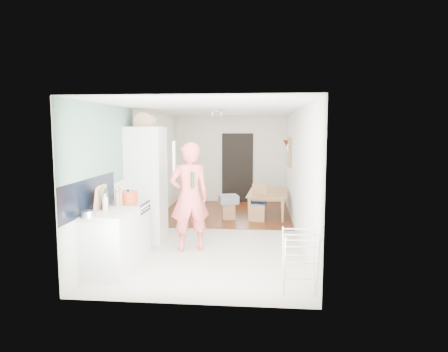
% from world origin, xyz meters
% --- Properties ---
extents(room_shell, '(3.20, 7.00, 2.50)m').
position_xyz_m(room_shell, '(0.00, 0.00, 1.25)').
color(room_shell, beige).
rests_on(room_shell, ground).
extents(floor, '(3.20, 7.00, 0.01)m').
position_xyz_m(floor, '(0.00, 0.00, 0.00)').
color(floor, beige).
rests_on(floor, ground).
extents(wood_floor_overlay, '(3.20, 3.30, 0.01)m').
position_xyz_m(wood_floor_overlay, '(0.00, 1.85, 0.01)').
color(wood_floor_overlay, '#61220C').
rests_on(wood_floor_overlay, room_shell).
extents(sage_wall_panel, '(0.02, 3.00, 1.30)m').
position_xyz_m(sage_wall_panel, '(-1.59, -2.00, 1.85)').
color(sage_wall_panel, slate).
rests_on(sage_wall_panel, room_shell).
extents(tile_splashback, '(0.02, 1.90, 0.50)m').
position_xyz_m(tile_splashback, '(-1.59, -2.55, 1.15)').
color(tile_splashback, black).
rests_on(tile_splashback, room_shell).
extents(doorway_recess, '(0.90, 0.04, 2.00)m').
position_xyz_m(doorway_recess, '(0.20, 3.48, 1.00)').
color(doorway_recess, black).
rests_on(doorway_recess, room_shell).
extents(base_cabinet, '(0.60, 0.90, 0.86)m').
position_xyz_m(base_cabinet, '(-1.30, -2.55, 0.43)').
color(base_cabinet, silver).
rests_on(base_cabinet, room_shell).
extents(worktop, '(0.62, 0.92, 0.06)m').
position_xyz_m(worktop, '(-1.30, -2.55, 0.89)').
color(worktop, beige).
rests_on(worktop, room_shell).
extents(range_cooker, '(0.60, 0.60, 0.88)m').
position_xyz_m(range_cooker, '(-1.30, -1.80, 0.44)').
color(range_cooker, silver).
rests_on(range_cooker, room_shell).
extents(cooker_top, '(0.60, 0.60, 0.04)m').
position_xyz_m(cooker_top, '(-1.30, -1.80, 0.90)').
color(cooker_top, silver).
rests_on(cooker_top, room_shell).
extents(fridge_housing, '(0.66, 0.66, 2.15)m').
position_xyz_m(fridge_housing, '(-1.27, -0.78, 1.07)').
color(fridge_housing, silver).
rests_on(fridge_housing, room_shell).
extents(fridge_door, '(0.14, 0.56, 0.70)m').
position_xyz_m(fridge_door, '(-0.66, -1.08, 1.55)').
color(fridge_door, silver).
rests_on(fridge_door, room_shell).
extents(fridge_interior, '(0.02, 0.52, 0.66)m').
position_xyz_m(fridge_interior, '(-0.96, -0.78, 1.55)').
color(fridge_interior, white).
rests_on(fridge_interior, room_shell).
extents(pinboard, '(0.03, 0.90, 0.70)m').
position_xyz_m(pinboard, '(1.58, 1.90, 1.55)').
color(pinboard, tan).
rests_on(pinboard, room_shell).
extents(pinboard_frame, '(0.00, 0.94, 0.74)m').
position_xyz_m(pinboard_frame, '(1.57, 1.90, 1.55)').
color(pinboard_frame, '#9D6543').
rests_on(pinboard_frame, room_shell).
extents(wall_sconce, '(0.18, 0.18, 0.16)m').
position_xyz_m(wall_sconce, '(1.54, 2.55, 1.75)').
color(wall_sconce, maroon).
rests_on(wall_sconce, room_shell).
extents(person, '(0.95, 0.79, 2.22)m').
position_xyz_m(person, '(-0.35, -1.32, 1.11)').
color(person, '#F5615D').
rests_on(person, floor).
extents(dining_table, '(0.86, 1.44, 0.49)m').
position_xyz_m(dining_table, '(1.07, 1.66, 0.25)').
color(dining_table, '#9D6543').
rests_on(dining_table, floor).
extents(dining_chair, '(0.41, 0.41, 0.84)m').
position_xyz_m(dining_chair, '(0.82, 1.05, 0.42)').
color(dining_chair, '#9D6543').
rests_on(dining_chair, floor).
extents(stool, '(0.33, 0.33, 0.38)m').
position_xyz_m(stool, '(0.13, 1.15, 0.19)').
color(stool, '#9D6543').
rests_on(stool, floor).
extents(grey_drape, '(0.53, 0.53, 0.19)m').
position_xyz_m(grey_drape, '(0.13, 1.17, 0.48)').
color(grey_drape, gray).
rests_on(grey_drape, stool).
extents(drying_rack, '(0.43, 0.40, 0.83)m').
position_xyz_m(drying_rack, '(1.38, -3.04, 0.41)').
color(drying_rack, silver).
rests_on(drying_rack, floor).
extents(bread_bin, '(0.43, 0.42, 0.19)m').
position_xyz_m(bread_bin, '(-1.29, -0.70, 2.24)').
color(bread_bin, tan).
rests_on(bread_bin, fridge_housing).
extents(red_casserole, '(0.32, 0.32, 0.18)m').
position_xyz_m(red_casserole, '(-1.28, -1.80, 1.01)').
color(red_casserole, '#C5401C').
rests_on(red_casserole, cooker_top).
extents(steel_pan, '(0.23, 0.23, 0.09)m').
position_xyz_m(steel_pan, '(-1.45, -2.97, 0.97)').
color(steel_pan, silver).
rests_on(steel_pan, worktop).
extents(held_bottle, '(0.06, 0.06, 0.28)m').
position_xyz_m(held_bottle, '(-0.27, -1.48, 1.26)').
color(held_bottle, '#193A1B').
rests_on(held_bottle, person).
extents(bottle_a, '(0.08, 0.08, 0.31)m').
position_xyz_m(bottle_a, '(-1.44, -2.42, 1.07)').
color(bottle_a, '#193A1B').
rests_on(bottle_a, worktop).
extents(bottle_b, '(0.07, 0.07, 0.26)m').
position_xyz_m(bottle_b, '(-1.40, -2.40, 1.05)').
color(bottle_b, '#193A1B').
rests_on(bottle_b, worktop).
extents(bottle_c, '(0.10, 0.10, 0.20)m').
position_xyz_m(bottle_c, '(-1.39, -2.48, 1.02)').
color(bottle_c, silver).
rests_on(bottle_c, worktop).
extents(pepper_mill_front, '(0.07, 0.07, 0.23)m').
position_xyz_m(pepper_mill_front, '(-1.34, -2.12, 1.03)').
color(pepper_mill_front, tan).
rests_on(pepper_mill_front, worktop).
extents(pepper_mill_back, '(0.08, 0.08, 0.24)m').
position_xyz_m(pepper_mill_back, '(-1.33, -2.02, 1.04)').
color(pepper_mill_back, tan).
rests_on(pepper_mill_back, worktop).
extents(chopping_boards, '(0.12, 0.28, 0.38)m').
position_xyz_m(chopping_boards, '(-1.45, -2.53, 1.11)').
color(chopping_boards, tan).
rests_on(chopping_boards, worktop).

